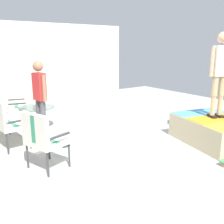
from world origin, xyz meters
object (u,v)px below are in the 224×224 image
(patio_chair_near_house, at_px, (12,103))
(patio_chair_by_wall, at_px, (42,136))
(person_watching, at_px, (40,93))
(person_skater, at_px, (220,68))
(skateboard_by_bench, at_px, (59,139))
(patio_table, at_px, (37,113))
(patio_bench, at_px, (1,117))
(skate_ramp, at_px, (216,130))

(patio_chair_near_house, relative_size, patio_chair_by_wall, 1.00)
(person_watching, relative_size, person_skater, 0.98)
(skateboard_by_bench, bearing_deg, person_skater, -123.94)
(patio_table, distance_m, skateboard_by_bench, 1.31)
(person_skater, bearing_deg, patio_bench, 57.01)
(patio_bench, bearing_deg, patio_table, -56.07)
(patio_chair_near_house, relative_size, skateboard_by_bench, 1.26)
(person_watching, bearing_deg, person_skater, -129.88)
(patio_bench, bearing_deg, skate_ramp, -123.74)
(skate_ramp, relative_size, patio_bench, 1.77)
(skate_ramp, relative_size, person_skater, 1.29)
(skate_ramp, xyz_separation_m, person_watching, (2.56, 2.97, 0.76))
(patio_chair_by_wall, xyz_separation_m, person_skater, (-0.87, -3.60, 1.01))
(patio_bench, xyz_separation_m, person_skater, (-2.51, -3.86, 1.00))
(patio_bench, xyz_separation_m, skateboard_by_bench, (-0.59, -1.01, -0.53))
(patio_table, bearing_deg, skate_ramp, -138.89)
(patio_chair_near_house, bearing_deg, person_watching, -167.53)
(patio_table, height_order, person_skater, person_skater)
(person_skater, bearing_deg, skateboard_by_bench, 56.06)
(patio_chair_near_house, bearing_deg, patio_chair_by_wall, 174.00)
(person_skater, bearing_deg, patio_table, 41.83)
(patio_chair_near_house, bearing_deg, skate_ramp, -140.00)
(person_watching, xyz_separation_m, person_skater, (-2.50, -2.99, 0.58))
(patio_chair_near_house, relative_size, person_skater, 0.57)
(skate_ramp, bearing_deg, person_skater, -18.51)
(skate_ramp, height_order, patio_bench, patio_bench)
(skate_ramp, relative_size, patio_chair_by_wall, 2.26)
(patio_bench, distance_m, skateboard_by_bench, 1.28)
(skateboard_by_bench, bearing_deg, patio_chair_near_house, 12.94)
(patio_chair_by_wall, xyz_separation_m, patio_table, (2.31, -0.75, -0.21))
(skate_ramp, relative_size, patio_table, 2.56)
(patio_chair_by_wall, relative_size, skateboard_by_bench, 1.26)
(patio_chair_by_wall, distance_m, person_watching, 1.79)
(skate_ramp, height_order, patio_chair_by_wall, patio_chair_by_wall)
(patio_chair_near_house, height_order, person_skater, person_skater)
(patio_chair_near_house, xyz_separation_m, person_skater, (-3.84, -3.29, 1.01))
(person_skater, bearing_deg, patio_chair_near_house, 40.60)
(patio_chair_by_wall, relative_size, person_watching, 0.58)
(patio_table, bearing_deg, person_skater, -138.17)
(skate_ramp, height_order, patio_chair_near_house, patio_chair_near_house)
(patio_chair_near_house, xyz_separation_m, patio_table, (-0.65, -0.44, -0.21))
(patio_chair_by_wall, height_order, patio_table, patio_chair_by_wall)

